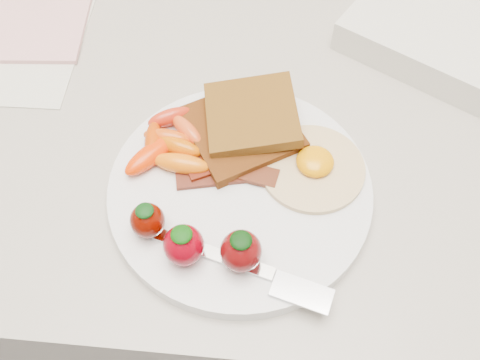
{
  "coord_description": "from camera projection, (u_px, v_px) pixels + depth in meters",
  "views": [
    {
      "loc": [
        0.05,
        1.28,
        1.38
      ],
      "look_at": [
        0.03,
        1.57,
        0.93
      ],
      "focal_mm": 40.0,
      "sensor_mm": 36.0,
      "label": 1
    }
  ],
  "objects": [
    {
      "name": "fried_egg",
      "position": [
        313.0,
        166.0,
        0.55
      ],
      "size": [
        0.13,
        0.13,
        0.02
      ],
      "color": "beige",
      "rests_on": "plate"
    },
    {
      "name": "plate",
      "position": [
        240.0,
        190.0,
        0.55
      ],
      "size": [
        0.27,
        0.27,
        0.02
      ],
      "primitive_type": "cylinder",
      "color": "silver",
      "rests_on": "counter"
    },
    {
      "name": "counter",
      "position": [
        233.0,
        258.0,
        1.01
      ],
      "size": [
        2.0,
        0.6,
        0.9
      ],
      "primitive_type": "cube",
      "color": "gray",
      "rests_on": "ground"
    },
    {
      "name": "notepad",
      "position": [
        41.0,
        13.0,
        0.71
      ],
      "size": [
        0.14,
        0.19,
        0.01
      ],
      "primitive_type": "cube",
      "rotation": [
        0.0,
        0.0,
        0.08
      ],
      "color": "#D5999A",
      "rests_on": "paper_sheet"
    },
    {
      "name": "baby_carrots",
      "position": [
        168.0,
        144.0,
        0.56
      ],
      "size": [
        0.09,
        0.1,
        0.02
      ],
      "color": "#CD450A",
      "rests_on": "plate"
    },
    {
      "name": "appliance",
      "position": [
        463.0,
        31.0,
        0.67
      ],
      "size": [
        0.33,
        0.31,
        0.04
      ],
      "primitive_type": "cube",
      "rotation": [
        0.0,
        0.0,
        -0.52
      ],
      "color": "beige",
      "rests_on": "counter"
    },
    {
      "name": "toast_upper",
      "position": [
        252.0,
        115.0,
        0.57
      ],
      "size": [
        0.11,
        0.11,
        0.02
      ],
      "primitive_type": "cube",
      "rotation": [
        0.0,
        -0.1,
        0.19
      ],
      "color": "#472A12",
      "rests_on": "toast_lower"
    },
    {
      "name": "paper_sheet",
      "position": [
        18.0,
        40.0,
        0.68
      ],
      "size": [
        0.17,
        0.23,
        0.0
      ],
      "primitive_type": "cube",
      "rotation": [
        0.0,
        0.0,
        0.03
      ],
      "color": "beige",
      "rests_on": "counter"
    },
    {
      "name": "toast_lower",
      "position": [
        241.0,
        130.0,
        0.57
      ],
      "size": [
        0.15,
        0.15,
        0.01
      ],
      "primitive_type": "cube",
      "rotation": [
        0.0,
        0.0,
        0.56
      ],
      "color": "black",
      "rests_on": "plate"
    },
    {
      "name": "fork",
      "position": [
        249.0,
        270.0,
        0.49
      ],
      "size": [
        0.18,
        0.08,
        0.0
      ],
      "color": "white",
      "rests_on": "plate"
    },
    {
      "name": "strawberries",
      "position": [
        196.0,
        241.0,
        0.49
      ],
      "size": [
        0.13,
        0.06,
        0.05
      ],
      "color": "#4D0800",
      "rests_on": "plate"
    },
    {
      "name": "bacon_strips",
      "position": [
        228.0,
        168.0,
        0.55
      ],
      "size": [
        0.11,
        0.07,
        0.01
      ],
      "color": "#48170A",
      "rests_on": "plate"
    }
  ]
}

